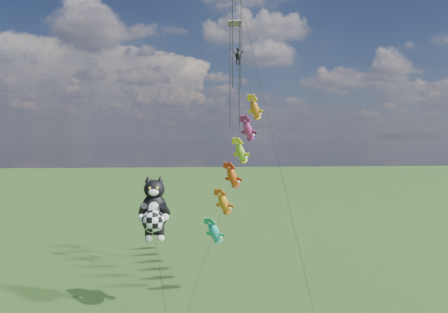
{
  "coord_description": "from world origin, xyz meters",
  "views": [
    {
      "loc": [
        6.32,
        -26.0,
        12.41
      ],
      "look_at": [
        9.22,
        11.3,
        10.69
      ],
      "focal_mm": 35.0,
      "sensor_mm": 36.0,
      "label": 1
    }
  ],
  "objects": [
    {
      "name": "parafoil_rig",
      "position": [
        10.37,
        9.62,
        19.08
      ],
      "size": [
        3.99,
        17.19,
        26.09
      ],
      "rotation": [
        0.0,
        0.0,
        0.27
      ],
      "color": "brown",
      "rests_on": "ground"
    },
    {
      "name": "cat_kite_rig",
      "position": [
        3.79,
        4.55,
        7.24
      ],
      "size": [
        2.39,
        4.01,
        9.68
      ],
      "rotation": [
        0.0,
        0.0,
        0.35
      ],
      "color": "brown",
      "rests_on": "ground"
    },
    {
      "name": "fish_windsock_rig",
      "position": [
        10.27,
        10.83,
        9.97
      ],
      "size": [
        7.85,
        14.02,
        17.77
      ],
      "rotation": [
        0.0,
        0.0,
        -0.18
      ],
      "color": "brown",
      "rests_on": "ground"
    }
  ]
}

